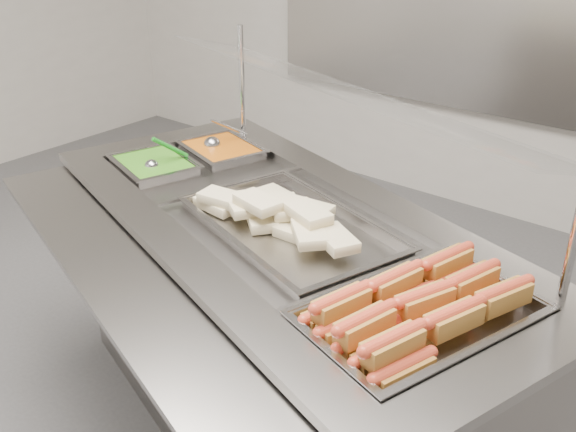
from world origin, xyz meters
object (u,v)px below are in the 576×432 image
Objects in this scene: pan_hotdogs at (419,327)px; serving_spoon at (155,163)px; steam_counter at (280,333)px; ladle at (213,144)px; pan_wraps at (290,231)px; sneeze_guard at (338,92)px.

pan_hotdogs is 3.62× the size of serving_spoon.
steam_counter is 3.26× the size of pan_hotdogs.
steam_counter is 0.78m from ladle.
steam_counter is 2.66× the size of pan_wraps.
serving_spoon is at bearing -93.43° from ladle.
pan_hotdogs is 3.29× the size of ladle.
pan_wraps is (0.05, -0.02, 0.40)m from steam_counter.
pan_hotdogs is 1.17m from serving_spoon.
ladle is (-1.13, 0.48, 0.05)m from pan_hotdogs.
sneeze_guard reaches higher than ladle.
serving_spoon is at bearing -166.52° from sneeze_guard.
steam_counter is 0.79m from sneeze_guard.
pan_wraps is 4.04× the size of ladle.
pan_hotdogs is (0.50, -0.37, -0.38)m from sneeze_guard.
sneeze_guard is 0.73m from pan_hotdogs.
serving_spoon is at bearing 176.25° from steam_counter.
sneeze_guard is at bearing 72.56° from steam_counter.
steam_counter is 0.40m from pan_wraps.
pan_hotdogs is at bearing -17.45° from pan_wraps.
sneeze_guard reaches higher than serving_spoon.
steam_counter is at bearing -3.75° from serving_spoon.
pan_wraps is at bearing -92.10° from sneeze_guard.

